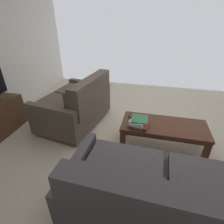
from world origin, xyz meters
TOP-DOWN VIEW (x-y plane):
  - ground_plane at (0.00, 0.00)m, footprint 5.69×5.04m
  - sofa_main at (-0.12, 1.25)m, footprint 1.81×0.94m
  - loveseat_near at (1.33, -0.25)m, footprint 1.07×1.39m
  - coffee_table at (-0.15, 0.10)m, footprint 1.19×0.53m
  - book_stack at (0.21, 0.22)m, footprint 0.29×0.29m
  - tv_remote at (0.30, 0.03)m, footprint 0.16×0.10m

SIDE VIEW (x-z plane):
  - ground_plane at x=0.00m, z-range -0.01..0.00m
  - coffee_table at x=-0.15m, z-range 0.14..0.54m
  - sofa_main at x=-0.12m, z-range -0.07..0.78m
  - loveseat_near at x=1.33m, z-range -0.08..0.82m
  - tv_remote at x=0.30m, z-range 0.40..0.43m
  - book_stack at x=0.21m, z-range 0.40..0.53m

